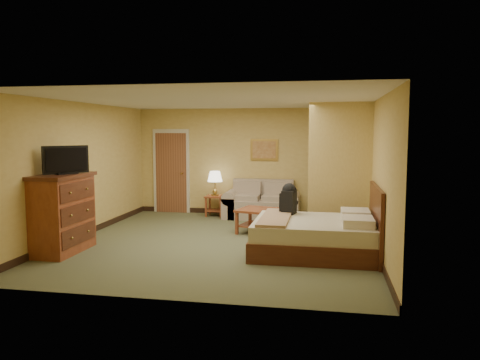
% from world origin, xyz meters
% --- Properties ---
extents(floor, '(6.00, 6.00, 0.00)m').
position_xyz_m(floor, '(0.00, 0.00, 0.00)').
color(floor, '#545839').
rests_on(floor, ground).
extents(ceiling, '(6.00, 6.00, 0.00)m').
position_xyz_m(ceiling, '(0.00, 0.00, 2.60)').
color(ceiling, white).
rests_on(ceiling, back_wall).
extents(back_wall, '(5.50, 0.02, 2.60)m').
position_xyz_m(back_wall, '(0.00, 3.00, 1.30)').
color(back_wall, tan).
rests_on(back_wall, floor).
extents(left_wall, '(0.02, 6.00, 2.60)m').
position_xyz_m(left_wall, '(-2.75, 0.00, 1.30)').
color(left_wall, tan).
rests_on(left_wall, floor).
extents(right_wall, '(0.02, 6.00, 2.60)m').
position_xyz_m(right_wall, '(2.75, 0.00, 1.30)').
color(right_wall, tan).
rests_on(right_wall, floor).
extents(partition, '(1.20, 0.15, 2.60)m').
position_xyz_m(partition, '(2.15, 0.93, 1.30)').
color(partition, tan).
rests_on(partition, floor).
extents(door, '(0.94, 0.16, 2.10)m').
position_xyz_m(door, '(-1.95, 2.96, 1.03)').
color(door, beige).
rests_on(door, floor).
extents(baseboard, '(5.50, 0.02, 0.12)m').
position_xyz_m(baseboard, '(0.00, 2.99, 0.06)').
color(baseboard, black).
rests_on(baseboard, floor).
extents(loveseat, '(1.78, 0.83, 0.90)m').
position_xyz_m(loveseat, '(0.41, 2.57, 0.29)').
color(loveseat, tan).
rests_on(loveseat, floor).
extents(side_table, '(0.45, 0.45, 0.50)m').
position_xyz_m(side_table, '(-0.74, 2.65, 0.33)').
color(side_table, maroon).
rests_on(side_table, floor).
extents(table_lamp, '(0.36, 0.36, 0.59)m').
position_xyz_m(table_lamp, '(-0.74, 2.65, 0.95)').
color(table_lamp, '#AF8F40').
rests_on(table_lamp, side_table).
extents(coffee_table, '(0.93, 0.93, 0.49)m').
position_xyz_m(coffee_table, '(0.56, 0.97, 0.35)').
color(coffee_table, maroon).
rests_on(coffee_table, floor).
extents(wall_picture, '(0.67, 0.04, 0.52)m').
position_xyz_m(wall_picture, '(0.41, 2.97, 1.60)').
color(wall_picture, '#B78E3F').
rests_on(wall_picture, back_wall).
extents(dresser, '(0.66, 1.25, 1.34)m').
position_xyz_m(dresser, '(-2.48, -1.15, 0.67)').
color(dresser, maroon).
rests_on(dresser, floor).
extents(tv, '(0.50, 0.66, 0.47)m').
position_xyz_m(tv, '(-2.38, -1.15, 1.56)').
color(tv, black).
rests_on(tv, dresser).
extents(bed, '(2.11, 1.79, 1.16)m').
position_xyz_m(bed, '(1.82, -0.47, 0.31)').
color(bed, '#431C0F').
rests_on(bed, floor).
extents(backpack, '(0.27, 0.35, 0.56)m').
position_xyz_m(backpack, '(1.25, 0.08, 0.86)').
color(backpack, black).
rests_on(backpack, bed).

